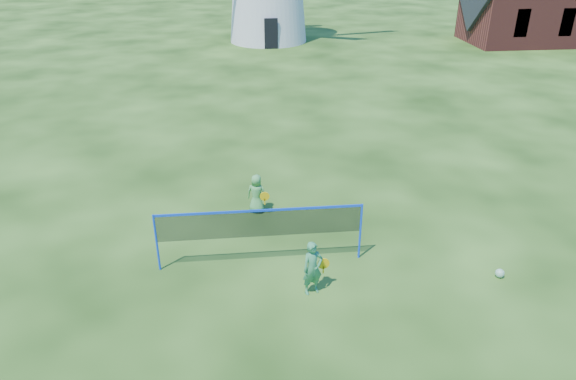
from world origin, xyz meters
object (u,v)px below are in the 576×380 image
(player_girl, at_px, (313,268))
(player_boy, at_px, (257,194))
(badminton_net, at_px, (260,224))
(play_ball, at_px, (500,273))
(chapel, at_px, (548,3))

(player_girl, distance_m, player_boy, 4.10)
(badminton_net, bearing_deg, play_ball, -11.72)
(player_boy, distance_m, play_ball, 6.87)
(chapel, distance_m, player_boy, 31.81)
(chapel, height_order, player_girl, chapel)
(chapel, distance_m, badminton_net, 33.81)
(player_girl, xyz_separation_m, play_ball, (4.59, 0.09, -0.56))
(badminton_net, xyz_separation_m, player_boy, (0.05, 2.69, -0.55))
(chapel, relative_size, player_girl, 8.53)
(chapel, bearing_deg, player_boy, -133.39)
(chapel, bearing_deg, badminton_net, -130.32)
(player_boy, relative_size, play_ball, 5.39)
(badminton_net, height_order, player_girl, badminton_net)
(badminton_net, xyz_separation_m, player_girl, (1.11, -1.28, -0.47))
(chapel, height_order, play_ball, chapel)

